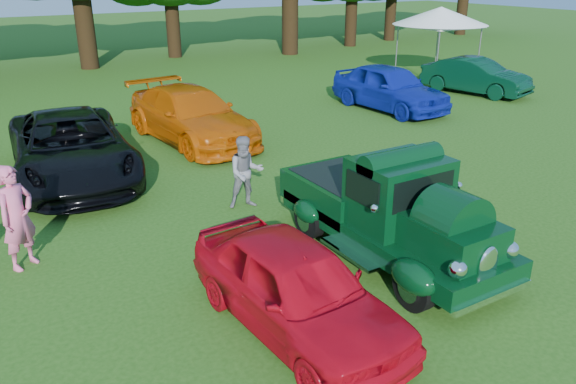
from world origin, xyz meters
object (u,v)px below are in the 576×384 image
red_convertible (296,287)px  spectator_pink (17,217)px  back_car_green (475,76)px  spectator_grey (246,172)px  canopy_tent (441,16)px  back_car_orange (191,115)px  hero_pickup (388,212)px  back_car_black (71,147)px  back_car_blue (390,87)px

red_convertible → spectator_pink: size_ratio=2.13×
back_car_green → spectator_grey: size_ratio=2.74×
back_car_green → canopy_tent: canopy_tent is taller
back_car_green → red_convertible: bearing=-160.9°
red_convertible → back_car_orange: 9.72m
hero_pickup → spectator_pink: size_ratio=2.59×
back_car_green → back_car_black: bearing=171.9°
hero_pickup → back_car_green: size_ratio=1.11×
red_convertible → back_car_green: bearing=29.8°
spectator_pink → spectator_grey: spectator_pink is taller
red_convertible → back_car_green: size_ratio=0.91×
back_car_orange → spectator_grey: size_ratio=3.38×
back_car_black → spectator_pink: bearing=-107.3°
back_car_blue → spectator_pink: bearing=-159.7°
back_car_blue → spectator_grey: bearing=-151.2°
red_convertible → canopy_tent: canopy_tent is taller
red_convertible → spectator_grey: bearing=67.8°
red_convertible → spectator_grey: (1.41, 4.23, 0.12)m
hero_pickup → canopy_tent: size_ratio=1.12×
back_car_blue → back_car_green: back_car_blue is taller
back_car_black → spectator_pink: 4.37m
hero_pickup → spectator_pink: (-5.60, 2.88, 0.11)m
canopy_tent → back_car_orange: bearing=-165.0°
back_car_green → spectator_pink: bearing=-176.3°
back_car_black → back_car_orange: back_car_black is taller
canopy_tent → back_car_blue: bearing=-148.7°
back_car_black → back_car_green: 16.11m
back_car_black → back_car_blue: size_ratio=1.20×
spectator_grey → back_car_black: bearing=140.7°
hero_pickup → back_car_green: bearing=35.6°
hero_pickup → back_car_black: hero_pickup is taller
back_car_black → canopy_tent: canopy_tent is taller
back_car_green → spectator_pink: 18.62m
hero_pickup → canopy_tent: canopy_tent is taller
hero_pickup → back_car_orange: size_ratio=0.89×
spectator_grey → canopy_tent: canopy_tent is taller
red_convertible → back_car_black: size_ratio=0.69×
hero_pickup → spectator_grey: size_ratio=3.02×
back_car_black → canopy_tent: (17.17, 5.08, 1.95)m
back_car_orange → spectator_pink: 7.67m
red_convertible → back_car_green: back_car_green is taller
back_car_green → hero_pickup: bearing=-158.8°
back_car_black → back_car_orange: 3.95m
back_car_orange → canopy_tent: canopy_tent is taller
red_convertible → back_car_blue: back_car_blue is taller
hero_pickup → back_car_black: bearing=119.6°
back_car_green → spectator_pink: size_ratio=2.34×
red_convertible → spectator_pink: bearing=123.8°
back_car_black → back_car_green: bearing=11.6°
back_car_orange → spectator_grey: spectator_grey is taller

